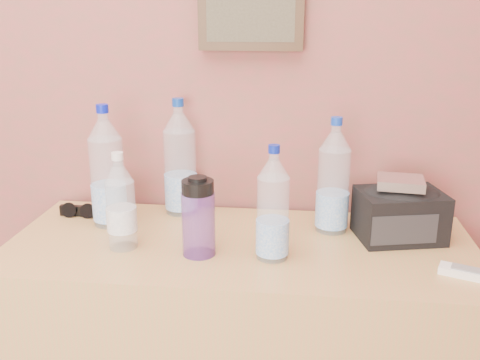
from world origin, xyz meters
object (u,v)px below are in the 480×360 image
(pet_large_a, at_px, (107,173))
(pet_large_b, at_px, (180,163))
(pet_large_d, at_px, (273,209))
(pet_small, at_px, (121,207))
(nalgene_bottle, at_px, (198,217))
(toiletry_bag, at_px, (400,212))
(foil_packet, at_px, (400,182))
(ac_remote, at_px, (469,273))
(pet_large_c, at_px, (333,182))
(sunglasses, at_px, (80,211))

(pet_large_a, height_order, pet_large_b, pet_large_b)
(pet_large_b, distance_m, pet_large_d, 0.42)
(pet_large_a, xyz_separation_m, pet_large_d, (0.48, -0.17, -0.03))
(pet_small, xyz_separation_m, nalgene_bottle, (0.21, -0.02, -0.01))
(pet_small, height_order, toiletry_bag, pet_small)
(nalgene_bottle, bearing_deg, pet_large_d, 0.61)
(foil_packet, bearing_deg, ac_remote, -55.85)
(pet_large_b, bearing_deg, toiletry_bag, -11.25)
(pet_large_d, height_order, nalgene_bottle, pet_large_d)
(pet_large_a, distance_m, nalgene_bottle, 0.35)
(pet_large_d, bearing_deg, pet_large_c, 51.48)
(pet_small, relative_size, sunglasses, 2.06)
(toiletry_bag, bearing_deg, sunglasses, 163.32)
(pet_small, bearing_deg, sunglasses, 135.19)
(nalgene_bottle, bearing_deg, pet_large_b, 110.93)
(pet_large_b, relative_size, pet_large_d, 1.21)
(pet_large_d, xyz_separation_m, foil_packet, (0.33, 0.15, 0.03))
(foil_packet, bearing_deg, sunglasses, 175.94)
(sunglasses, bearing_deg, pet_large_b, 13.99)
(foil_packet, bearing_deg, nalgene_bottle, -163.42)
(pet_large_c, relative_size, nalgene_bottle, 1.57)
(toiletry_bag, height_order, foil_packet, foil_packet)
(pet_large_a, relative_size, sunglasses, 2.80)
(pet_large_b, bearing_deg, ac_remote, -23.95)
(pet_large_b, distance_m, toiletry_bag, 0.65)
(sunglasses, distance_m, toiletry_bag, 0.94)
(toiletry_bag, bearing_deg, pet_small, 178.01)
(pet_large_a, distance_m, sunglasses, 0.19)
(pet_large_a, distance_m, pet_large_d, 0.51)
(pet_small, height_order, ac_remote, pet_small)
(nalgene_bottle, distance_m, ac_remote, 0.66)
(ac_remote, bearing_deg, pet_large_b, 177.69)
(pet_small, bearing_deg, pet_large_d, -2.32)
(pet_large_a, xyz_separation_m, pet_large_b, (0.19, 0.12, 0.00))
(pet_small, relative_size, foil_packet, 2.15)
(pet_large_c, height_order, ac_remote, pet_large_c)
(pet_large_b, height_order, foil_packet, pet_large_b)
(pet_large_b, distance_m, pet_large_c, 0.46)
(toiletry_bag, xyz_separation_m, foil_packet, (-0.01, -0.01, 0.09))
(pet_large_a, bearing_deg, toiletry_bag, -0.65)
(pet_large_d, height_order, toiletry_bag, pet_large_d)
(pet_large_c, bearing_deg, foil_packet, -14.52)
(pet_large_c, height_order, sunglasses, pet_large_c)
(pet_small, relative_size, toiletry_bag, 1.17)
(pet_large_b, height_order, sunglasses, pet_large_b)
(pet_large_b, bearing_deg, sunglasses, -166.69)
(toiletry_bag, relative_size, foil_packet, 1.85)
(nalgene_bottle, bearing_deg, pet_large_c, 30.00)
(pet_large_a, bearing_deg, pet_small, -59.90)
(sunglasses, relative_size, ac_remote, 0.93)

